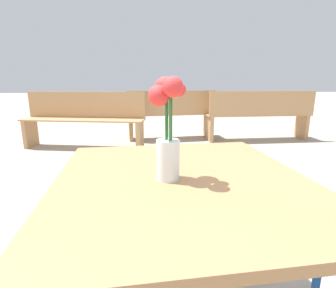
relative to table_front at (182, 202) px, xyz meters
name	(u,v)px	position (x,y,z in m)	size (l,w,h in m)	color
table_front	(182,202)	(0.00, 0.00, 0.00)	(0.93, 1.00, 0.71)	#9E7047
flower_vase	(167,131)	(-0.05, -0.01, 0.26)	(0.12, 0.14, 0.34)	silver
bench_near	(85,117)	(-1.10, 3.24, -0.14)	(1.89, 0.67, 0.85)	tan
bench_middle	(260,113)	(1.77, 3.47, -0.14)	(1.81, 0.42, 0.85)	tan
bench_far	(171,113)	(0.27, 3.69, -0.16)	(1.56, 0.54, 0.85)	tan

